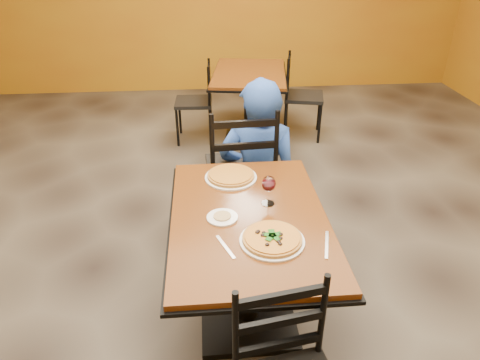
{
  "coord_description": "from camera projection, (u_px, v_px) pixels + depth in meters",
  "views": [
    {
      "loc": [
        -0.21,
        -2.36,
        2.02
      ],
      "look_at": [
        -0.03,
        -0.3,
        0.85
      ],
      "focal_mm": 32.58,
      "sensor_mm": 36.0,
      "label": 1
    }
  ],
  "objects": [
    {
      "name": "floor",
      "position": [
        241.0,
        264.0,
        3.05
      ],
      "size": [
        7.0,
        8.0,
        0.01
      ],
      "primitive_type": "cube",
      "color": "black",
      "rests_on": "ground"
    },
    {
      "name": "table_main",
      "position": [
        249.0,
        245.0,
        2.34
      ],
      "size": [
        0.83,
        1.23,
        0.75
      ],
      "color": "#622F0F",
      "rests_on": "floor"
    },
    {
      "name": "table_second",
      "position": [
        249.0,
        90.0,
        4.69
      ],
      "size": [
        0.93,
        1.25,
        0.75
      ],
      "rotation": [
        0.0,
        0.0,
        -0.14
      ],
      "color": "#622F0F",
      "rests_on": "floor"
    },
    {
      "name": "chair_main_far",
      "position": [
        240.0,
        169.0,
        3.18
      ],
      "size": [
        0.5,
        0.5,
        1.04
      ],
      "primitive_type": null,
      "rotation": [
        0.0,
        0.0,
        3.2
      ],
      "color": "black",
      "rests_on": "floor"
    },
    {
      "name": "chair_second_left",
      "position": [
        194.0,
        102.0,
        4.71
      ],
      "size": [
        0.4,
        0.4,
        0.86
      ],
      "primitive_type": null,
      "rotation": [
        0.0,
        0.0,
        -1.61
      ],
      "color": "black",
      "rests_on": "floor"
    },
    {
      "name": "chair_second_right",
      "position": [
        304.0,
        97.0,
        4.79
      ],
      "size": [
        0.49,
        0.49,
        0.91
      ],
      "primitive_type": null,
      "rotation": [
        0.0,
        0.0,
        1.35
      ],
      "color": "black",
      "rests_on": "floor"
    },
    {
      "name": "diner",
      "position": [
        259.0,
        158.0,
        3.18
      ],
      "size": [
        0.66,
        0.5,
        1.19
      ],
      "primitive_type": "imported",
      "rotation": [
        0.0,
        0.0,
        2.95
      ],
      "color": "navy",
      "rests_on": "floor"
    },
    {
      "name": "plate_main",
      "position": [
        272.0,
        241.0,
        2.06
      ],
      "size": [
        0.31,
        0.31,
        0.01
      ],
      "primitive_type": "cylinder",
      "color": "white",
      "rests_on": "table_main"
    },
    {
      "name": "pizza_main",
      "position": [
        272.0,
        238.0,
        2.05
      ],
      "size": [
        0.28,
        0.28,
        0.02
      ],
      "primitive_type": "cylinder",
      "color": "maroon",
      "rests_on": "plate_main"
    },
    {
      "name": "plate_far",
      "position": [
        231.0,
        177.0,
        2.59
      ],
      "size": [
        0.31,
        0.31,
        0.01
      ],
      "primitive_type": "cylinder",
      "color": "white",
      "rests_on": "table_main"
    },
    {
      "name": "pizza_far",
      "position": [
        231.0,
        175.0,
        2.58
      ],
      "size": [
        0.28,
        0.28,
        0.02
      ],
      "primitive_type": "cylinder",
      "color": "gold",
      "rests_on": "plate_far"
    },
    {
      "name": "side_plate",
      "position": [
        222.0,
        217.0,
        2.23
      ],
      "size": [
        0.16,
        0.16,
        0.01
      ],
      "primitive_type": "cylinder",
      "color": "white",
      "rests_on": "table_main"
    },
    {
      "name": "dip",
      "position": [
        222.0,
        216.0,
        2.22
      ],
      "size": [
        0.09,
        0.09,
        0.01
      ],
      "primitive_type": "cylinder",
      "color": "#A98752",
      "rests_on": "side_plate"
    },
    {
      "name": "wine_glass",
      "position": [
        268.0,
        189.0,
        2.3
      ],
      "size": [
        0.08,
        0.08,
        0.18
      ],
      "primitive_type": null,
      "color": "white",
      "rests_on": "table_main"
    },
    {
      "name": "fork",
      "position": [
        225.0,
        247.0,
        2.02
      ],
      "size": [
        0.09,
        0.18,
        0.0
      ],
      "primitive_type": "cube",
      "rotation": [
        0.0,
        0.0,
        0.38
      ],
      "color": "silver",
      "rests_on": "table_main"
    },
    {
      "name": "knife",
      "position": [
        327.0,
        245.0,
        2.04
      ],
      "size": [
        0.07,
        0.21,
        0.0
      ],
      "primitive_type": "cube",
      "rotation": [
        0.0,
        0.0,
        -0.27
      ],
      "color": "silver",
      "rests_on": "table_main"
    }
  ]
}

